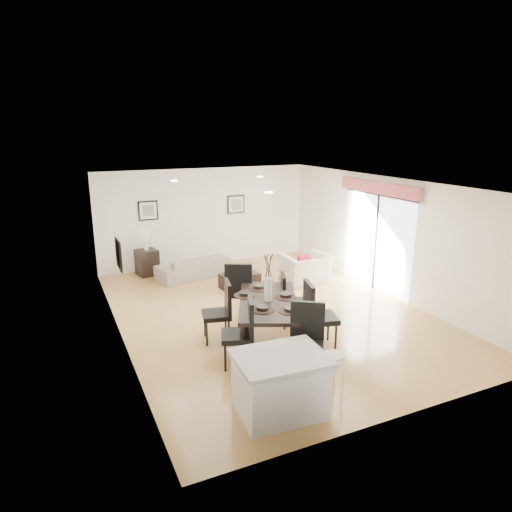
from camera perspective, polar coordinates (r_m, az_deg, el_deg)
name	(u,v)px	position (r m, az deg, el deg)	size (l,w,h in m)	color
ground	(268,312)	(9.69, 1.56, -7.00)	(8.00, 8.00, 0.00)	tan
wall_back	(206,217)	(12.88, -6.28, 4.88)	(6.00, 0.04, 2.70)	white
wall_front	(409,324)	(6.12, 18.55, -8.04)	(6.00, 0.04, 2.70)	white
wall_left	(117,268)	(8.42, -17.03, -1.47)	(0.04, 8.00, 2.70)	white
wall_right	(386,236)	(10.88, 15.96, 2.39)	(0.04, 8.00, 2.70)	white
ceiling	(269,183)	(9.00, 1.69, 9.07)	(6.00, 8.00, 0.02)	white
sofa	(194,267)	(11.93, -7.74, -1.31)	(1.93, 0.76, 0.56)	gray
armchair	(305,269)	(11.46, 6.19, -1.57)	(1.10, 0.96, 0.72)	beige
courtyard_plant_a	(489,271)	(12.73, 27.15, -1.63)	(0.59, 0.51, 0.66)	#3B5D27
courtyard_plant_b	(437,252)	(13.89, 21.70, 0.50)	(0.42, 0.42, 0.74)	#3B5D27
dining_table	(268,305)	(8.06, 1.51, -6.09)	(1.72, 2.21, 0.83)	black
dining_chair_wnear	(243,329)	(7.40, -1.61, -9.07)	(0.65, 0.65, 1.14)	black
dining_chair_wfar	(221,308)	(8.26, -4.35, -6.50)	(0.60, 0.60, 1.11)	black
dining_chair_enear	(316,312)	(8.03, 7.46, -6.90)	(0.66, 0.66, 1.19)	black
dining_chair_efar	(289,297)	(8.87, 4.12, -5.17)	(0.61, 0.61, 1.05)	black
dining_chair_head	(307,336)	(7.13, 6.36, -9.95)	(0.73, 0.73, 1.18)	black
dining_chair_foot	(239,288)	(9.12, -2.15, -3.96)	(0.72, 0.72, 1.20)	black
vase	(268,283)	(7.92, 1.53, -3.35)	(1.03, 1.61, 0.85)	white
coffee_table	(240,281)	(11.05, -2.04, -3.10)	(0.91, 0.55, 0.36)	black
side_table	(147,262)	(12.34, -13.46, -0.77)	(0.51, 0.51, 0.68)	black
table_lamp	(145,238)	(12.18, -13.65, 2.20)	(0.26, 0.26, 0.49)	white
cushion	(304,262)	(11.26, 6.04, -0.69)	(0.34, 0.11, 0.34)	maroon
kitchen_island	(280,384)	(6.35, 3.07, -15.67)	(1.27, 1.01, 0.85)	white
bar_stool	(333,361)	(6.65, 9.65, -12.76)	(0.31, 0.31, 0.68)	silver
framed_print_back_left	(148,211)	(12.39, -13.34, 5.55)	(0.52, 0.04, 0.52)	black
framed_print_back_right	(236,204)	(13.10, -2.52, 6.47)	(0.52, 0.04, 0.52)	black
framed_print_left_wall	(119,254)	(8.15, -16.79, 0.19)	(0.04, 0.52, 0.52)	black
sliding_door	(377,221)	(11.01, 14.90, 4.30)	(0.12, 2.70, 2.57)	white
courtyard	(455,234)	(13.76, 23.61, 2.54)	(6.00, 6.00, 2.00)	gray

